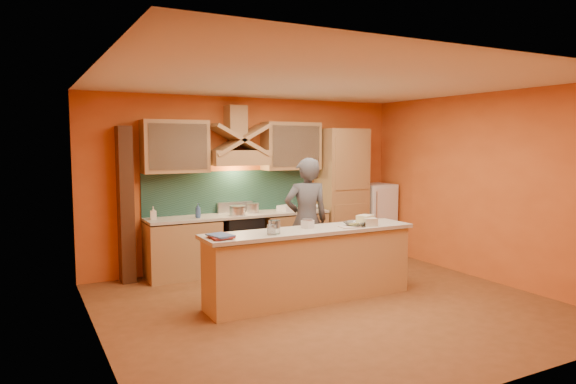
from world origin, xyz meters
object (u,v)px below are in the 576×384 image
stove (240,243)px  person (306,220)px  kitchen_scale (308,224)px  fridge (375,219)px  mixing_bowl (355,224)px

stove → person: size_ratio=0.49×
person → kitchen_scale: size_ratio=14.66×
fridge → person: 2.37m
fridge → kitchen_scale: fridge is taller
kitchen_scale → person: bearing=38.4°
fridge → mixing_bowl: 2.77m
fridge → person: person is taller
fridge → kitchen_scale: size_ratio=10.35×
person → fridge: bearing=-141.4°
fridge → kitchen_scale: 3.12m
stove → kitchen_scale: kitchen_scale is taller
kitchen_scale → mixing_bowl: size_ratio=0.47×
kitchen_scale → fridge: bearing=13.2°
fridge → person: size_ratio=0.71×
fridge → mixing_bowl: (-1.88, -2.01, 0.33)m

